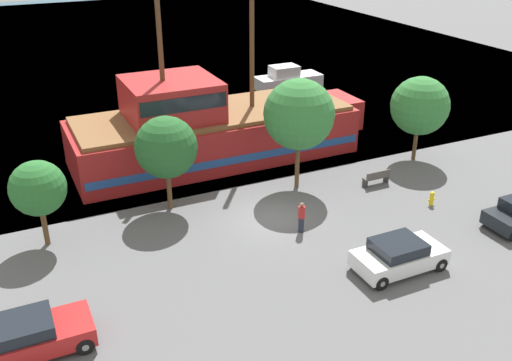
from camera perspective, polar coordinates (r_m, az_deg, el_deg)
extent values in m
plane|color=#5B5B5E|center=(28.26, 1.35, -3.85)|extent=(160.00, 160.00, 0.00)
plane|color=#33566B|center=(68.34, -15.75, 12.87)|extent=(80.00, 80.00, 0.00)
cube|color=#A31E1E|center=(34.81, -4.19, 4.39)|extent=(16.94, 5.90, 2.71)
cube|color=#234C93|center=(34.96, -4.17, 3.77)|extent=(16.61, 5.98, 0.45)
cube|color=#A31E1E|center=(38.64, 8.50, 6.98)|extent=(1.40, 3.25, 1.90)
cube|color=brown|center=(34.31, -4.27, 6.70)|extent=(16.27, 5.43, 0.25)
cube|color=#A31E1E|center=(33.16, -8.48, 8.09)|extent=(5.08, 4.72, 2.25)
cube|color=black|center=(33.06, -8.51, 8.65)|extent=(4.83, 4.78, 0.81)
cylinder|color=#4C331E|center=(34.14, -0.42, 14.23)|extent=(0.28, 0.28, 8.43)
cylinder|color=#4C331E|center=(32.40, -9.49, 12.13)|extent=(0.28, 0.28, 7.17)
cube|color=silver|center=(49.50, 3.26, 9.84)|extent=(5.72, 2.11, 1.06)
cube|color=silver|center=(49.05, 2.84, 10.88)|extent=(2.29, 1.65, 0.88)
cube|color=black|center=(49.37, 3.55, 10.96)|extent=(0.12, 1.48, 0.71)
cube|color=#B21E1E|center=(21.64, -22.34, -14.61)|extent=(4.71, 1.88, 0.69)
cube|color=black|center=(21.29, -22.99, -13.47)|extent=(2.45, 1.69, 0.47)
cylinder|color=black|center=(21.16, -16.73, -15.56)|extent=(0.63, 0.22, 0.63)
cylinder|color=gray|center=(21.16, -16.73, -15.56)|extent=(0.24, 0.25, 0.24)
cylinder|color=black|center=(22.49, -17.50, -12.89)|extent=(0.63, 0.22, 0.63)
cylinder|color=gray|center=(22.49, -17.50, -12.89)|extent=(0.24, 0.25, 0.24)
cube|color=white|center=(24.96, 14.11, -7.49)|extent=(3.90, 1.88, 0.69)
cube|color=black|center=(24.59, 14.04, -6.42)|extent=(2.03, 1.69, 0.47)
cylinder|color=black|center=(25.49, 17.94, -8.00)|extent=(0.61, 0.22, 0.61)
cylinder|color=gray|center=(25.49, 17.94, -8.00)|extent=(0.23, 0.25, 0.23)
cylinder|color=black|center=(26.52, 15.51, -6.25)|extent=(0.61, 0.22, 0.61)
cylinder|color=gray|center=(26.52, 15.51, -6.25)|extent=(0.23, 0.25, 0.23)
cylinder|color=black|center=(23.74, 12.40, -9.96)|extent=(0.61, 0.22, 0.61)
cylinder|color=gray|center=(23.74, 12.40, -9.96)|extent=(0.23, 0.25, 0.23)
cylinder|color=black|center=(24.85, 10.05, -7.97)|extent=(0.61, 0.22, 0.61)
cylinder|color=gray|center=(24.85, 10.05, -7.97)|extent=(0.23, 0.25, 0.23)
cylinder|color=black|center=(29.75, 22.13, -3.63)|extent=(0.62, 0.22, 0.62)
cylinder|color=gray|center=(29.75, 22.13, -3.63)|extent=(0.23, 0.25, 0.23)
cylinder|color=yellow|center=(30.78, 17.14, -1.89)|extent=(0.22, 0.22, 0.56)
sphere|color=yellow|center=(30.62, 17.22, -1.29)|extent=(0.25, 0.25, 0.25)
cylinder|color=yellow|center=(30.66, 16.92, -1.90)|extent=(0.10, 0.09, 0.09)
cylinder|color=yellow|center=(30.86, 17.37, -1.78)|extent=(0.10, 0.09, 0.09)
cube|color=#4C4742|center=(32.25, 11.90, 0.32)|extent=(1.54, 0.45, 0.05)
cube|color=#4C4742|center=(32.02, 12.14, 0.55)|extent=(1.54, 0.06, 0.40)
cube|color=#2D2D2D|center=(31.96, 10.84, -0.28)|extent=(0.12, 0.36, 0.40)
cube|color=#2D2D2D|center=(32.75, 12.87, 0.18)|extent=(0.12, 0.36, 0.40)
cylinder|color=#232838|center=(27.08, 4.54, -4.42)|extent=(0.27, 0.27, 0.76)
cylinder|color=#B22323|center=(26.75, 4.59, -3.18)|extent=(0.32, 0.32, 0.58)
sphere|color=#8C664C|center=(26.57, 4.62, -2.43)|extent=(0.20, 0.20, 0.20)
cylinder|color=brown|center=(27.47, -20.35, -4.37)|extent=(0.24, 0.24, 1.80)
sphere|color=#286B2D|center=(26.61, -20.98, -0.72)|extent=(2.47, 2.47, 2.47)
cylinder|color=brown|center=(29.11, -8.67, -0.95)|extent=(0.24, 0.24, 2.05)
sphere|color=#235B28|center=(28.16, -8.98, 3.30)|extent=(3.09, 3.09, 3.09)
cylinder|color=brown|center=(31.04, 4.15, 1.56)|extent=(0.24, 0.24, 2.58)
sphere|color=#337A38|center=(29.99, 4.32, 6.61)|extent=(3.76, 3.76, 3.76)
cylinder|color=brown|center=(35.93, 15.61, 3.51)|extent=(0.24, 0.24, 1.94)
sphere|color=#337A38|center=(35.13, 16.08, 7.19)|extent=(3.45, 3.45, 3.45)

